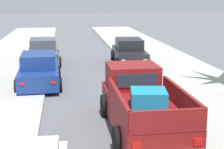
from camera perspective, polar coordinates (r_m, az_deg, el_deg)
The scene contains 7 objects.
sidewalk_right at distance 16.06m, azimuth 14.51°, elevation -1.91°, with size 4.89×60.00×0.12m, color #B2AFA8.
curb_left at distance 15.01m, azimuth -16.55°, elevation -3.14°, with size 0.16×60.00×0.10m, color silver.
curb_right at distance 15.69m, azimuth 10.98°, elevation -2.12°, with size 0.16×60.00×0.10m, color silver.
pickup_truck at distance 10.65m, azimuth 4.93°, elevation -5.11°, with size 2.22×5.21×1.80m.
car_left_near at distance 20.92m, azimuth 2.93°, elevation 3.79°, with size 2.20×4.34×1.54m.
car_left_mid at distance 16.13m, azimuth -12.23°, elevation 0.67°, with size 2.12×4.30×1.54m.
car_right_mid at distance 21.33m, azimuth -11.55°, elevation 3.72°, with size 2.21×4.34×1.54m.
Camera 1 is at (-1.43, -2.27, 4.13)m, focal length 54.06 mm.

